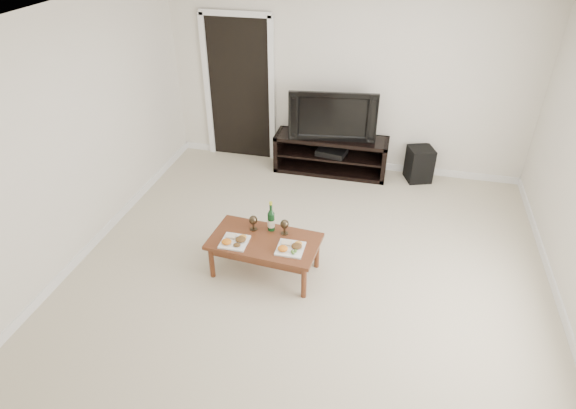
{
  "coord_description": "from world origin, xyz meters",
  "views": [
    {
      "loc": [
        0.71,
        -3.67,
        3.4
      ],
      "look_at": [
        -0.27,
        0.42,
        0.7
      ],
      "focal_mm": 30.0,
      "sensor_mm": 36.0,
      "label": 1
    }
  ],
  "objects_px": {
    "television": "(333,114)",
    "coffee_table": "(265,256)",
    "media_console": "(331,155)",
    "subwoofer": "(419,164)"
  },
  "relations": [
    {
      "from": "media_console",
      "to": "television",
      "type": "relative_size",
      "value": 1.33
    },
    {
      "from": "media_console",
      "to": "subwoofer",
      "type": "xyz_separation_m",
      "value": [
        1.25,
        0.06,
        -0.03
      ]
    },
    {
      "from": "media_console",
      "to": "subwoofer",
      "type": "distance_m",
      "value": 1.25
    },
    {
      "from": "media_console",
      "to": "coffee_table",
      "type": "relative_size",
      "value": 1.42
    },
    {
      "from": "coffee_table",
      "to": "subwoofer",
      "type": "bearing_deg",
      "value": 57.24
    },
    {
      "from": "television",
      "to": "media_console",
      "type": "bearing_deg",
      "value": 172.61
    },
    {
      "from": "television",
      "to": "coffee_table",
      "type": "xyz_separation_m",
      "value": [
        -0.32,
        -2.36,
        -0.68
      ]
    },
    {
      "from": "coffee_table",
      "to": "media_console",
      "type": "bearing_deg",
      "value": 82.41
    },
    {
      "from": "media_console",
      "to": "coffee_table",
      "type": "height_order",
      "value": "media_console"
    },
    {
      "from": "television",
      "to": "coffee_table",
      "type": "distance_m",
      "value": 2.48
    }
  ]
}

